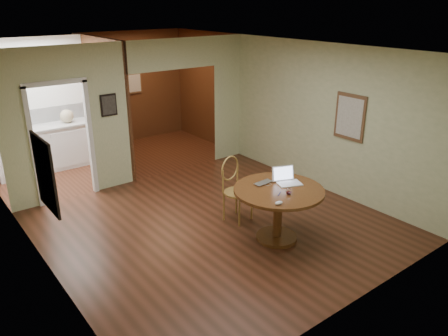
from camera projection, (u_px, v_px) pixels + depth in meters
floor at (218, 226)px, 6.99m from camera, size 5.00×5.00×0.00m
room_shell at (103, 114)px, 8.54m from camera, size 5.20×7.50×5.00m
dining_table at (278, 202)px, 6.39m from camera, size 1.32×1.32×0.82m
chair at (235, 185)px, 7.02m from camera, size 0.54×0.54×1.07m
open_laptop at (286, 179)px, 6.51m from camera, size 0.41×0.41×0.24m
closed_laptop at (266, 184)px, 6.46m from camera, size 0.31×0.21×0.02m
mouse at (279, 203)px, 5.82m from camera, size 0.12×0.08×0.05m
wine_glass at (289, 191)px, 6.13m from camera, size 0.08×0.08×0.09m
pen at (279, 194)px, 6.15m from camera, size 0.13×0.09×0.01m
kitchen_cabinet at (46, 148)px, 9.15m from camera, size 2.06×0.60×0.94m
grocery_bag at (67, 116)px, 9.22m from camera, size 0.31×0.27×0.28m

